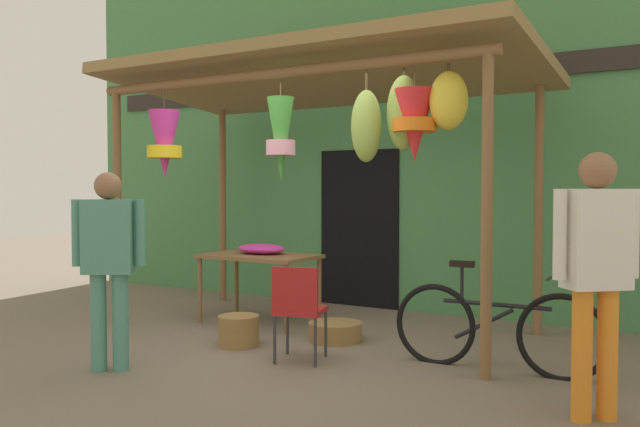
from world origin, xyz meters
TOP-DOWN VIEW (x-y plane):
  - ground_plane at (0.00, 0.00)m, footprint 30.00×30.00m
  - shop_facade at (-0.00, 2.42)m, footprint 10.04×0.29m
  - market_stall_canopy at (-0.02, 0.65)m, footprint 4.61×2.32m
  - display_table at (-0.87, 0.77)m, footprint 1.26×0.76m
  - flower_heap_on_table at (-0.89, 0.84)m, footprint 0.58×0.40m
  - folding_chair at (0.40, -0.42)m, footprint 0.49×0.49m
  - wicker_basket_by_table at (0.27, 0.46)m, footprint 0.53×0.53m
  - wicker_basket_spare at (-0.42, -0.20)m, footprint 0.39×0.39m
  - parked_bicycle at (1.94, 0.19)m, footprint 1.75×0.44m
  - vendor_in_orange at (-0.80, -1.43)m, footprint 0.51×0.40m
  - customer_foreground at (2.82, -0.64)m, footprint 0.47×0.43m

SIDE VIEW (x-z plane):
  - ground_plane at x=0.00m, z-range 0.00..0.00m
  - wicker_basket_by_table at x=0.27m, z-range 0.00..0.18m
  - wicker_basket_spare at x=-0.42m, z-range 0.00..0.29m
  - parked_bicycle at x=1.94m, z-range -0.11..0.81m
  - folding_chair at x=0.40m, z-range 0.08..0.92m
  - display_table at x=-0.87m, z-range 0.30..1.08m
  - flower_heap_on_table at x=-0.89m, z-range 0.77..0.89m
  - vendor_in_orange at x=-0.80m, z-range 0.15..1.79m
  - customer_foreground at x=2.82m, z-range 0.16..1.90m
  - shop_facade at x=0.00m, z-range 0.00..4.60m
  - market_stall_canopy at x=-0.02m, z-range 1.06..3.93m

